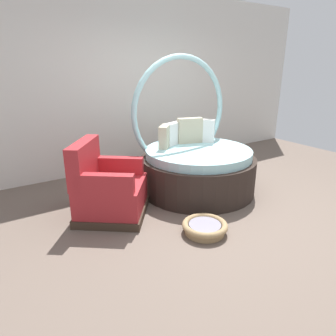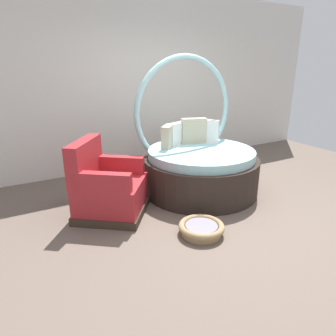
{
  "view_description": "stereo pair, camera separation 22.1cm",
  "coord_description": "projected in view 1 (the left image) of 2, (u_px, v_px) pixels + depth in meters",
  "views": [
    {
      "loc": [
        -2.4,
        -2.46,
        1.79
      ],
      "look_at": [
        -0.46,
        0.56,
        0.55
      ],
      "focal_mm": 32.16,
      "sensor_mm": 36.0,
      "label": 1
    },
    {
      "loc": [
        -2.21,
        -2.58,
        1.79
      ],
      "look_at": [
        -0.46,
        0.56,
        0.55
      ],
      "focal_mm": 32.16,
      "sensor_mm": 36.0,
      "label": 2
    }
  ],
  "objects": [
    {
      "name": "pet_basket",
      "position": [
        205.0,
        227.0,
        3.35
      ],
      "size": [
        0.51,
        0.51,
        0.13
      ],
      "color": "#9E7F56",
      "rests_on": "ground_plane"
    },
    {
      "name": "red_armchair",
      "position": [
        108.0,
        190.0,
        3.67
      ],
      "size": [
        1.12,
        1.12,
        0.94
      ],
      "color": "#38281E",
      "rests_on": "ground_plane"
    },
    {
      "name": "ground_plane",
      "position": [
        223.0,
        216.0,
        3.77
      ],
      "size": [
        8.0,
        8.0,
        0.02
      ],
      "primitive_type": "cube",
      "color": "#66564C"
    },
    {
      "name": "back_wall",
      "position": [
        131.0,
        82.0,
        5.24
      ],
      "size": [
        8.0,
        0.12,
        2.99
      ],
      "primitive_type": "cube",
      "color": "silver",
      "rests_on": "ground_plane"
    },
    {
      "name": "round_daybed",
      "position": [
        195.0,
        162.0,
        4.46
      ],
      "size": [
        1.67,
        1.67,
        1.94
      ],
      "color": "#2D231E",
      "rests_on": "ground_plane"
    }
  ]
}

